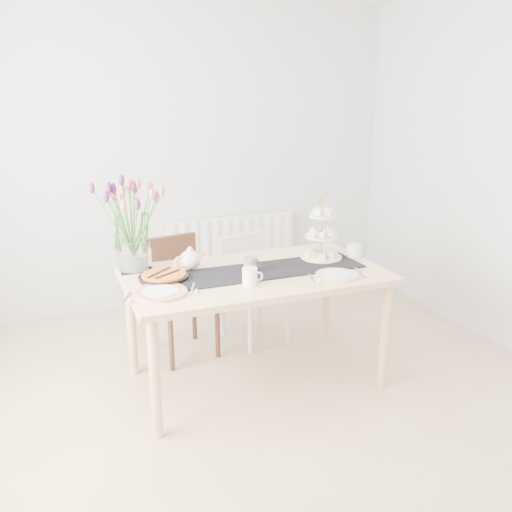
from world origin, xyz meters
name	(u,v)px	position (x,y,z in m)	size (l,w,h in m)	color
room_shell	(283,206)	(0.00, 0.00, 1.30)	(4.50, 4.50, 4.50)	tan
radiator	(232,249)	(0.50, 2.19, 0.45)	(1.20, 0.08, 0.60)	white
dining_table	(255,284)	(0.11, 0.64, 0.67)	(1.60, 0.90, 0.75)	tan
chair_brown	(177,287)	(-0.25, 1.26, 0.49)	(0.49, 0.49, 0.84)	#3D2316
chair_white	(249,280)	(0.33, 1.30, 0.46)	(0.48, 0.48, 0.79)	silver
table_runner	(255,272)	(0.11, 0.64, 0.75)	(1.40, 0.35, 0.01)	black
tulip_vase	(130,210)	(-0.58, 0.98, 1.13)	(0.69, 0.69, 0.60)	silver
cake_stand	(322,242)	(0.63, 0.74, 0.87)	(0.28, 0.28, 0.40)	gold
teapot	(190,260)	(-0.25, 0.83, 0.82)	(0.22, 0.18, 0.14)	white
cream_jug	(354,251)	(0.85, 0.68, 0.80)	(0.09, 0.09, 0.09)	silver
tart_tin	(164,277)	(-0.45, 0.72, 0.77)	(0.30, 0.30, 0.04)	black
mug_grey	(251,265)	(0.08, 0.64, 0.80)	(0.09, 0.09, 0.10)	slate
mug_white	(250,277)	(-0.01, 0.43, 0.80)	(0.09, 0.09, 0.10)	white
plate_left	(161,292)	(-0.52, 0.49, 0.76)	(0.30, 0.30, 0.02)	silver
plate_right	(337,275)	(0.54, 0.38, 0.76)	(0.26, 0.26, 0.01)	white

